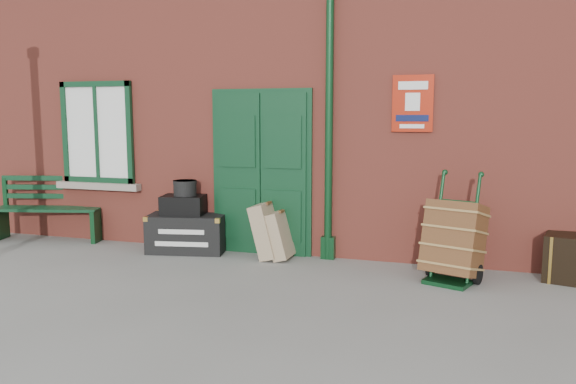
% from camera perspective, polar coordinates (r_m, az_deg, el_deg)
% --- Properties ---
extents(ground, '(80.00, 80.00, 0.00)m').
position_cam_1_polar(ground, '(6.45, -4.62, -9.41)').
color(ground, gray).
rests_on(ground, ground).
extents(station_building, '(10.30, 4.30, 4.36)m').
position_cam_1_polar(station_building, '(9.49, 3.22, 9.36)').
color(station_building, '#AD4738').
rests_on(station_building, ground).
extents(bench, '(1.70, 0.90, 1.01)m').
position_cam_1_polar(bench, '(9.38, -23.03, -1.39)').
color(bench, '#0E351D').
rests_on(bench, ground).
extents(houdini_trunk, '(1.15, 0.78, 0.53)m').
position_cam_1_polar(houdini_trunk, '(8.03, -10.18, -4.10)').
color(houdini_trunk, black).
rests_on(houdini_trunk, ground).
extents(strongbox, '(0.65, 0.53, 0.26)m').
position_cam_1_polar(strongbox, '(7.98, -10.57, -1.28)').
color(strongbox, black).
rests_on(strongbox, houdini_trunk).
extents(hatbox, '(0.37, 0.37, 0.21)m').
position_cam_1_polar(hatbox, '(7.94, -10.42, 0.40)').
color(hatbox, black).
rests_on(hatbox, strongbox).
extents(suitcase_back, '(0.39, 0.53, 0.75)m').
position_cam_1_polar(suitcase_back, '(7.54, -2.12, -3.89)').
color(suitcase_back, tan).
rests_on(suitcase_back, ground).
extents(suitcase_front, '(0.35, 0.47, 0.65)m').
position_cam_1_polar(suitcase_front, '(7.50, -0.82, -4.37)').
color(suitcase_front, tan).
rests_on(suitcase_front, ground).
extents(porter_trolley, '(0.78, 0.81, 1.24)m').
position_cam_1_polar(porter_trolley, '(6.74, 16.49, -4.74)').
color(porter_trolley, '#0D3519').
rests_on(porter_trolley, ground).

